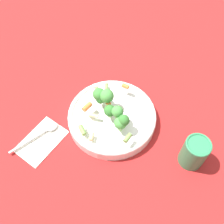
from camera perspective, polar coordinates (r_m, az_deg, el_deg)
ground_plane at (r=0.79m, az=0.00°, el=-1.90°), size 3.00×3.00×0.00m
bowl at (r=0.77m, az=0.00°, el=-1.11°), size 0.26×0.26×0.04m
pasta_salad at (r=0.73m, az=-0.71°, el=1.32°), size 0.18×0.22×0.07m
cup at (r=0.72m, az=17.47°, el=-8.34°), size 0.07×0.07×0.10m
napkin at (r=0.78m, az=-15.15°, el=-6.08°), size 0.17×0.16×0.01m
spoon at (r=0.79m, az=-14.82°, el=-4.27°), size 0.15×0.07×0.01m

